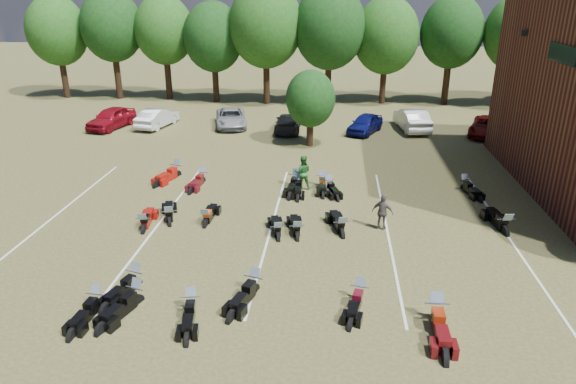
# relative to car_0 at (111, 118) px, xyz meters

# --- Properties ---
(ground) EXTENTS (160.00, 160.00, 0.00)m
(ground) POSITION_rel_car_0_xyz_m (16.88, -18.66, -0.76)
(ground) COLOR brown
(ground) RESTS_ON ground
(car_0) EXTENTS (2.72, 4.75, 1.52)m
(car_0) POSITION_rel_car_0_xyz_m (0.00, 0.00, 0.00)
(car_0) COLOR maroon
(car_0) RESTS_ON ground
(car_1) EXTENTS (2.31, 4.46, 1.40)m
(car_1) POSITION_rel_car_0_xyz_m (3.29, 0.62, -0.06)
(car_1) COLOR #B9B8BC
(car_1) RESTS_ON ground
(car_2) EXTENTS (3.17, 5.06, 1.30)m
(car_2) POSITION_rel_car_0_xyz_m (8.73, 1.27, -0.11)
(car_2) COLOR gray
(car_2) RESTS_ON ground
(car_3) EXTENTS (1.93, 4.44, 1.27)m
(car_3) POSITION_rel_car_0_xyz_m (13.11, 0.30, -0.13)
(car_3) COLOR black
(car_3) RESTS_ON ground
(car_4) EXTENTS (3.05, 4.25, 1.35)m
(car_4) POSITION_rel_car_0_xyz_m (18.66, 0.39, -0.09)
(car_4) COLOR #0B0F53
(car_4) RESTS_ON ground
(car_5) EXTENTS (2.34, 4.99, 1.58)m
(car_5) POSITION_rel_car_0_xyz_m (22.07, 1.45, 0.03)
(car_5) COLOR beige
(car_5) RESTS_ON ground
(car_6) EXTENTS (3.63, 5.09, 1.29)m
(car_6) POSITION_rel_car_0_xyz_m (27.17, 0.44, -0.12)
(car_6) COLOR #610805
(car_6) RESTS_ON ground
(car_7) EXTENTS (3.09, 4.84, 1.31)m
(car_7) POSITION_rel_car_0_xyz_m (29.42, 0.94, -0.11)
(car_7) COLOR #3E3D43
(car_7) RESTS_ON ground
(person_green) EXTENTS (0.93, 0.75, 1.79)m
(person_green) POSITION_rel_car_0_xyz_m (14.93, -11.10, 0.13)
(person_green) COLOR #286B28
(person_green) RESTS_ON ground
(person_grey) EXTENTS (1.01, 0.69, 1.59)m
(person_grey) POSITION_rel_car_0_xyz_m (18.65, -15.60, 0.03)
(person_grey) COLOR #4F4844
(person_grey) RESTS_ON ground
(motorcycle_0) EXTENTS (0.79, 2.10, 1.15)m
(motorcycle_0) POSITION_rel_car_0_xyz_m (9.00, -22.46, -0.76)
(motorcycle_0) COLOR black
(motorcycle_0) RESTS_ON ground
(motorcycle_1) EXTENTS (1.38, 2.35, 1.25)m
(motorcycle_1) POSITION_rel_car_0_xyz_m (10.18, -22.06, -0.76)
(motorcycle_1) COLOR black
(motorcycle_1) RESTS_ON ground
(motorcycle_2) EXTENTS (1.25, 2.30, 1.22)m
(motorcycle_2) POSITION_rel_car_0_xyz_m (9.76, -21.05, -0.76)
(motorcycle_2) COLOR black
(motorcycle_2) RESTS_ON ground
(motorcycle_3) EXTENTS (1.02, 2.19, 1.17)m
(motorcycle_3) POSITION_rel_car_0_xyz_m (12.11, -22.34, -0.76)
(motorcycle_3) COLOR black
(motorcycle_3) RESTS_ON ground
(motorcycle_4) EXTENTS (1.34, 2.39, 1.27)m
(motorcycle_4) POSITION_rel_car_0_xyz_m (13.92, -21.05, -0.76)
(motorcycle_4) COLOR black
(motorcycle_4) RESTS_ON ground
(motorcycle_5) EXTENTS (1.08, 2.15, 1.15)m
(motorcycle_5) POSITION_rel_car_0_xyz_m (17.48, -21.21, -0.76)
(motorcycle_5) COLOR black
(motorcycle_5) RESTS_ON ground
(motorcycle_6) EXTENTS (0.85, 2.51, 1.39)m
(motorcycle_6) POSITION_rel_car_0_xyz_m (19.80, -22.15, -0.76)
(motorcycle_6) COLOR #4E0B0D
(motorcycle_6) RESTS_ON ground
(motorcycle_7) EXTENTS (1.00, 2.29, 1.24)m
(motorcycle_7) POSITION_rel_car_0_xyz_m (8.51, -16.76, -0.76)
(motorcycle_7) COLOR maroon
(motorcycle_7) RESTS_ON ground
(motorcycle_8) EXTENTS (0.74, 2.13, 1.18)m
(motorcycle_8) POSITION_rel_car_0_xyz_m (11.01, -15.96, -0.76)
(motorcycle_8) COLOR black
(motorcycle_8) RESTS_ON ground
(motorcycle_9) EXTENTS (1.38, 2.38, 1.26)m
(motorcycle_9) POSITION_rel_car_0_xyz_m (9.38, -15.95, -0.76)
(motorcycle_9) COLOR black
(motorcycle_9) RESTS_ON ground
(motorcycle_10) EXTENTS (1.05, 2.23, 1.19)m
(motorcycle_10) POSITION_rel_car_0_xyz_m (15.08, -16.84, -0.76)
(motorcycle_10) COLOR black
(motorcycle_10) RESTS_ON ground
(motorcycle_11) EXTENTS (1.11, 2.18, 1.16)m
(motorcycle_11) POSITION_rel_car_0_xyz_m (14.30, -16.95, -0.76)
(motorcycle_11) COLOR black
(motorcycle_11) RESTS_ON ground
(motorcycle_12) EXTENTS (1.29, 2.44, 1.30)m
(motorcycle_12) POSITION_rel_car_0_xyz_m (16.93, -16.41, -0.76)
(motorcycle_12) COLOR black
(motorcycle_12) RESTS_ON ground
(motorcycle_13) EXTENTS (1.12, 2.53, 1.36)m
(motorcycle_13) POSITION_rel_car_0_xyz_m (23.80, -15.56, -0.76)
(motorcycle_13) COLOR black
(motorcycle_13) RESTS_ON ground
(motorcycle_14) EXTENTS (0.97, 2.26, 1.22)m
(motorcycle_14) POSITION_rel_car_0_xyz_m (9.53, -10.73, -0.76)
(motorcycle_14) COLOR #4E0B12
(motorcycle_14) RESTS_ON ground
(motorcycle_15) EXTENTS (1.51, 2.53, 1.34)m
(motorcycle_15) POSITION_rel_car_0_xyz_m (7.89, -9.91, -0.76)
(motorcycle_15) COLOR maroon
(motorcycle_15) RESTS_ON ground
(motorcycle_16) EXTENTS (0.78, 2.19, 1.21)m
(motorcycle_16) POSITION_rel_car_0_xyz_m (14.74, -11.17, -0.76)
(motorcycle_16) COLOR black
(motorcycle_16) RESTS_ON ground
(motorcycle_17) EXTENTS (0.83, 2.20, 1.20)m
(motorcycle_17) POSITION_rel_car_0_xyz_m (15.92, -10.69, -0.76)
(motorcycle_17) COLOR black
(motorcycle_17) RESTS_ON ground
(motorcycle_18) EXTENTS (0.97, 2.42, 1.32)m
(motorcycle_18) POSITION_rel_car_0_xyz_m (14.55, -10.84, -0.76)
(motorcycle_18) COLOR black
(motorcycle_18) RESTS_ON ground
(motorcycle_19) EXTENTS (1.19, 2.11, 1.12)m
(motorcycle_19) POSITION_rel_car_0_xyz_m (16.31, -11.16, -0.76)
(motorcycle_19) COLOR black
(motorcycle_19) RESTS_ON ground
(motorcycle_20) EXTENTS (1.20, 2.20, 1.17)m
(motorcycle_20) POSITION_rel_car_0_xyz_m (23.24, -10.56, -0.76)
(motorcycle_20) COLOR black
(motorcycle_20) RESTS_ON ground
(tree_line) EXTENTS (56.00, 6.00, 9.79)m
(tree_line) POSITION_rel_car_0_xyz_m (15.88, 10.34, 5.55)
(tree_line) COLOR black
(tree_line) RESTS_ON ground
(young_tree_midfield) EXTENTS (3.20, 3.20, 4.70)m
(young_tree_midfield) POSITION_rel_car_0_xyz_m (14.88, -3.16, 2.33)
(young_tree_midfield) COLOR black
(young_tree_midfield) RESTS_ON ground
(parking_lines) EXTENTS (20.10, 14.00, 0.01)m
(parking_lines) POSITION_rel_car_0_xyz_m (13.88, -15.66, -0.76)
(parking_lines) COLOR silver
(parking_lines) RESTS_ON ground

